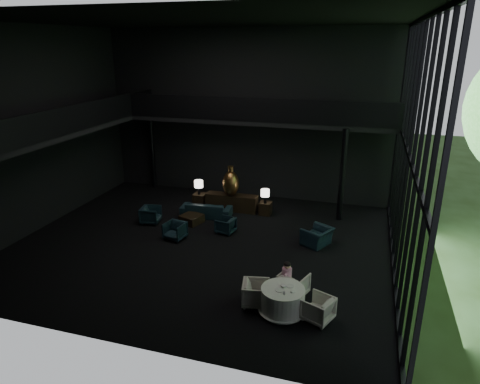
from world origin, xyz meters
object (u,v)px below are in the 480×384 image
(lounge_armchair_west, at_px, (151,214))
(lounge_armchair_east, at_px, (226,225))
(table_lamp_right, at_px, (265,193))
(dining_chair_north, at_px, (294,283))
(sofa, at_px, (206,206))
(dining_table, at_px, (283,302))
(dining_chair_west, at_px, (256,292))
(child, at_px, (287,271))
(coffee_table, at_px, (192,219))
(window_armchair, at_px, (317,234))
(side_table_left, at_px, (200,200))
(bronze_urn, at_px, (231,183))
(console, at_px, (232,202))
(side_table_right, at_px, (265,208))
(lounge_armchair_south, at_px, (175,230))
(dining_chair_east, at_px, (318,308))
(table_lamp_left, at_px, (199,184))

(lounge_armchair_west, height_order, lounge_armchair_east, lounge_armchair_west)
(table_lamp_right, xyz_separation_m, dining_chair_north, (2.34, -5.97, -0.62))
(sofa, xyz_separation_m, dining_table, (4.65, -6.06, -0.14))
(dining_chair_west, distance_m, child, 1.16)
(lounge_armchair_east, bearing_deg, coffee_table, -97.04)
(sofa, distance_m, window_armchair, 5.26)
(coffee_table, bearing_deg, side_table_left, 101.59)
(bronze_urn, bearing_deg, console, 90.00)
(side_table_right, distance_m, lounge_armchair_south, 4.49)
(bronze_urn, distance_m, dining_chair_west, 7.50)
(dining_chair_north, bearing_deg, coffee_table, -19.44)
(sofa, distance_m, dining_chair_west, 7.06)
(side_table_left, bearing_deg, dining_chair_east, -48.63)
(lounge_armchair_west, bearing_deg, console, -59.40)
(side_table_right, xyz_separation_m, child, (2.12, -6.08, 0.48))
(side_table_left, bearing_deg, side_table_right, -2.04)
(table_lamp_right, height_order, dining_chair_north, table_lamp_right)
(coffee_table, bearing_deg, side_table_right, 33.57)
(bronze_urn, height_order, table_lamp_left, bronze_urn)
(lounge_armchair_west, distance_m, dining_chair_north, 7.76)
(table_lamp_right, height_order, coffee_table, table_lamp_right)
(dining_table, bearing_deg, bronze_urn, 118.57)
(console, distance_m, lounge_armchair_west, 3.73)
(table_lamp_left, height_order, lounge_armchair_south, table_lamp_left)
(bronze_urn, height_order, side_table_left, bronze_urn)
(bronze_urn, xyz_separation_m, sofa, (-0.86, -0.90, -0.88))
(console, relative_size, side_table_right, 4.19)
(side_table_left, relative_size, lounge_armchair_west, 0.76)
(console, bearing_deg, dining_table, -61.86)
(table_lamp_left, distance_m, window_armchair, 6.34)
(child, bearing_deg, table_lamp_left, -48.98)
(sofa, relative_size, dining_chair_west, 2.90)
(side_table_left, xyz_separation_m, dining_chair_west, (4.58, -7.02, 0.10))
(table_lamp_right, bearing_deg, child, -70.43)
(table_lamp_left, xyz_separation_m, dining_chair_east, (6.40, -7.18, -0.70))
(side_table_left, bearing_deg, window_armchair, -23.72)
(bronze_urn, relative_size, child, 2.16)
(table_lamp_left, bearing_deg, dining_chair_north, -47.83)
(table_lamp_right, xyz_separation_m, dining_chair_east, (3.20, -7.03, -0.64))
(table_lamp_left, relative_size, sofa, 0.28)
(lounge_armchair_east, relative_size, dining_chair_west, 0.76)
(lounge_armchair_south, bearing_deg, coffee_table, 99.80)
(dining_table, distance_m, dining_chair_east, 1.01)
(lounge_armchair_south, xyz_separation_m, dining_table, (4.99, -3.54, -0.04))
(coffee_table, bearing_deg, dining_chair_west, -50.44)
(sofa, distance_m, lounge_armchair_west, 2.43)
(lounge_armchair_east, distance_m, window_armchair, 3.69)
(lounge_armchair_east, bearing_deg, dining_chair_north, 53.00)
(lounge_armchair_south, height_order, window_armchair, window_armchair)
(dining_chair_east, bearing_deg, side_table_right, -132.93)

